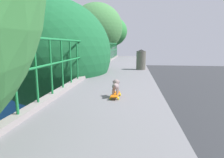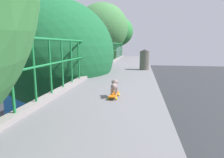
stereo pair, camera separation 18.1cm
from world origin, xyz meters
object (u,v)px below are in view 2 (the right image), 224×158
Objects in this scene: toy_skateboard at (114,95)px; small_dog at (114,85)px; city_bus at (48,89)px; litter_bin at (144,59)px.

small_dog is (0.00, 0.04, 0.21)m from toy_skateboard.
city_bus is 17.73m from small_dog.
city_bus is 14.54m from litter_bin.
toy_skateboard is (9.31, -14.63, 3.65)m from city_bus.
small_dog reaches higher than city_bus.
city_bus is 17.72m from toy_skateboard.
small_dog is 4.92m from litter_bin.
litter_bin reaches higher than small_dog.
toy_skateboard is at bearing -57.52° from city_bus.
city_bus is 11.12× the size of litter_bin.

